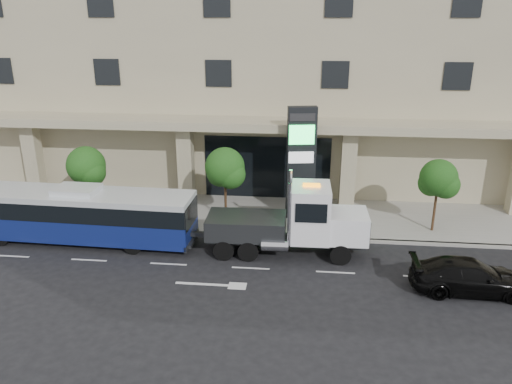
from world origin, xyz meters
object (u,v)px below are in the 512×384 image
Objects in this scene: black_sedan at (470,276)px; signage_pylon at (301,163)px; tow_truck at (294,223)px; city_bus at (80,214)px.

signage_pylon reaches higher than black_sedan.
tow_truck is 1.79× the size of black_sedan.
city_bus is 1.35× the size of tow_truck.
black_sedan is at bearing -7.62° from city_bus.
city_bus reaches higher than black_sedan.
black_sedan is (7.70, -2.86, -0.95)m from tow_truck.
signage_pylon is (-7.49, 7.47, 2.71)m from black_sedan.
city_bus is at bearing -168.48° from signage_pylon.
signage_pylon is (0.21, 4.61, 1.76)m from tow_truck.
black_sedan is 10.92m from signage_pylon.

